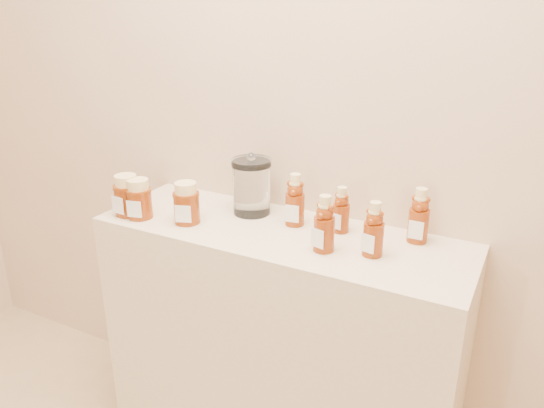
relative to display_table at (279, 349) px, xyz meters
The scene contains 11 objects.
wall_back 0.92m from the display_table, 90.00° to the left, with size 3.50×0.02×2.70m, color tan.
display_table is the anchor object (origin of this frame).
bear_bottle_back_left 0.55m from the display_table, 75.19° to the left, with size 0.07×0.07×0.19m, color #6B2308, non-canonical shape.
bear_bottle_back_mid 0.57m from the display_table, 27.65° to the left, with size 0.06×0.06×0.17m, color #6B2308, non-canonical shape.
bear_bottle_back_right 0.69m from the display_table, 17.68° to the left, with size 0.07×0.07×0.19m, color #6B2308, non-canonical shape.
bear_bottle_front_left 0.58m from the display_table, 19.24° to the right, with size 0.07×0.07×0.19m, color #6B2308, non-canonical shape.
bear_bottle_front_right 0.62m from the display_table, ahead, with size 0.06×0.06×0.18m, color #6B2308, non-canonical shape.
honey_jar_left 0.70m from the display_table, 165.74° to the right, with size 0.09×0.09×0.13m, color #6B2308, non-canonical shape.
honey_jar_back 0.60m from the display_table, 165.30° to the right, with size 0.09×0.09×0.14m, color #6B2308, non-canonical shape.
honey_jar_front 0.74m from the display_table, 167.36° to the right, with size 0.09×0.09×0.14m, color #6B2308, non-canonical shape.
glass_canister 0.58m from the display_table, 148.90° to the left, with size 0.13×0.13×0.21m, color white, non-canonical shape.
Camera 1 is at (0.69, 0.19, 1.59)m, focal length 35.00 mm.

